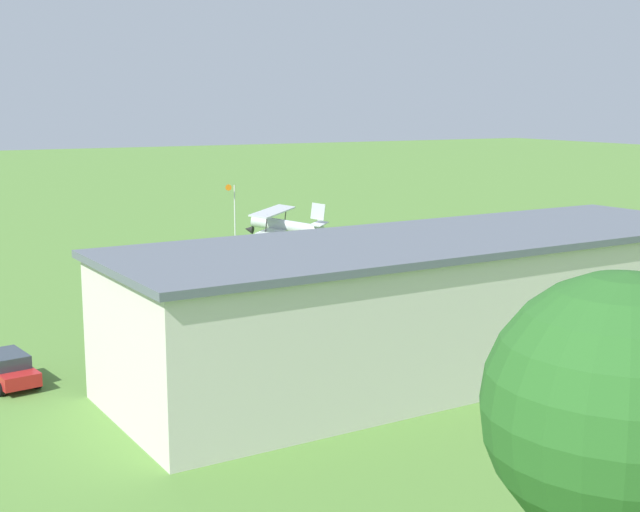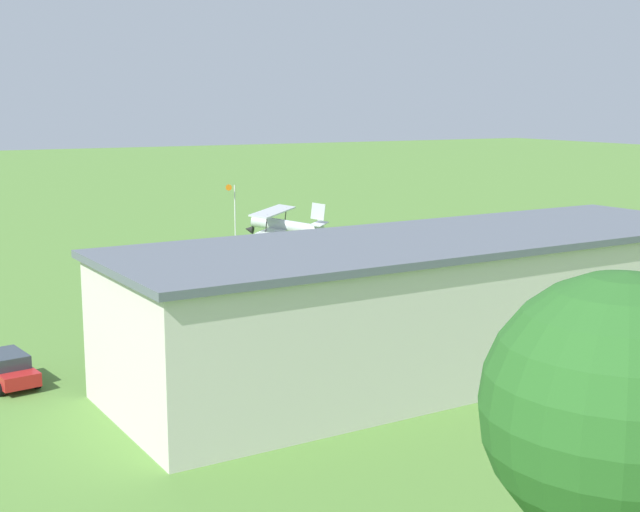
# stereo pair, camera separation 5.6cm
# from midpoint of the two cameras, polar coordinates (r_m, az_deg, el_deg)

# --- Properties ---
(ground_plane) EXTENTS (400.00, 400.00, 0.00)m
(ground_plane) POSITION_cam_midpoint_polar(r_m,az_deg,el_deg) (75.76, -3.68, -0.51)
(ground_plane) COLOR #568438
(hangar) EXTENTS (35.31, 12.91, 7.04)m
(hangar) POSITION_cam_midpoint_polar(r_m,az_deg,el_deg) (45.82, 7.74, -3.00)
(hangar) COLOR beige
(hangar) RESTS_ON ground_plane
(biplane) EXTENTS (7.22, 7.22, 3.62)m
(biplane) POSITION_cam_midpoint_polar(r_m,az_deg,el_deg) (71.44, -2.39, 2.07)
(biplane) COLOR silver
(car_red) EXTENTS (2.56, 4.85, 1.60)m
(car_red) POSITION_cam_midpoint_polar(r_m,az_deg,el_deg) (46.20, -19.65, -6.86)
(car_red) COLOR red
(car_red) RESTS_ON ground_plane
(person_beside_truck) EXTENTS (0.38, 0.38, 1.57)m
(person_beside_truck) POSITION_cam_midpoint_polar(r_m,az_deg,el_deg) (65.50, 15.32, -1.81)
(person_beside_truck) COLOR orange
(person_beside_truck) RESTS_ON ground_plane
(person_walking_on_apron) EXTENTS (0.47, 0.47, 1.73)m
(person_walking_on_apron) POSITION_cam_midpoint_polar(r_m,az_deg,el_deg) (53.13, -12.91, -4.32)
(person_walking_on_apron) COLOR navy
(person_walking_on_apron) RESTS_ON ground_plane
(person_watching_takeoff) EXTENTS (0.53, 0.53, 1.65)m
(person_watching_takeoff) POSITION_cam_midpoint_polar(r_m,az_deg,el_deg) (65.54, 9.82, -1.55)
(person_watching_takeoff) COLOR #3F3F47
(person_watching_takeoff) RESTS_ON ground_plane
(person_near_hangar_door) EXTENTS (0.52, 0.52, 1.76)m
(person_near_hangar_door) POSITION_cam_midpoint_polar(r_m,az_deg,el_deg) (66.33, 10.88, -1.40)
(person_near_hangar_door) COLOR orange
(person_near_hangar_door) RESTS_ON ground_plane
(tree_by_windsock) EXTENTS (6.66, 6.66, 9.87)m
(tree_by_windsock) POSITION_cam_midpoint_polar(r_m,az_deg,el_deg) (22.36, 18.85, -9.46)
(tree_by_windsock) COLOR brown
(tree_by_windsock) RESTS_ON ground_plane
(windsock) EXTENTS (1.22, 1.41, 5.97)m
(windsock) POSITION_cam_midpoint_polar(r_m,az_deg,el_deg) (85.52, -5.97, 4.21)
(windsock) COLOR silver
(windsock) RESTS_ON ground_plane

